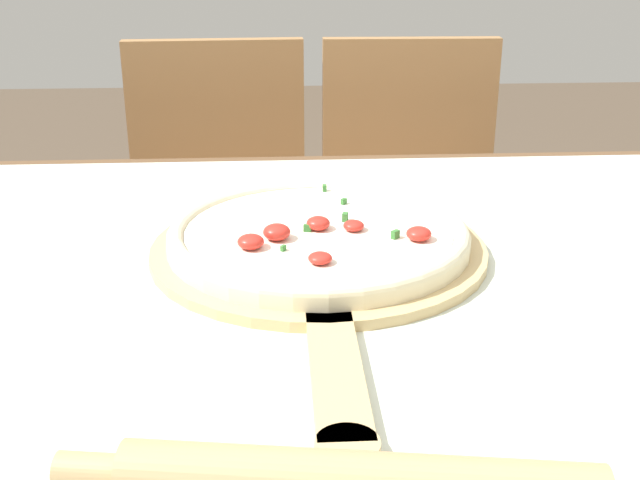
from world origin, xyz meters
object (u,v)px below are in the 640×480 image
(pizza_peel, at_px, (320,256))
(chair_left, at_px, (220,222))
(pizza, at_px, (319,235))
(chair_right, at_px, (411,218))

(pizza_peel, relative_size, chair_left, 0.68)
(pizza, height_order, chair_left, chair_left)
(pizza_peel, relative_size, chair_right, 0.68)
(pizza, bearing_deg, chair_left, 102.70)
(pizza_peel, bearing_deg, chair_right, 72.64)
(pizza_peel, height_order, chair_right, chair_right)
(chair_right, bearing_deg, pizza, -106.45)
(pizza_peel, distance_m, chair_left, 0.84)
(pizza, relative_size, chair_left, 0.40)
(pizza_peel, distance_m, chair_right, 0.86)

